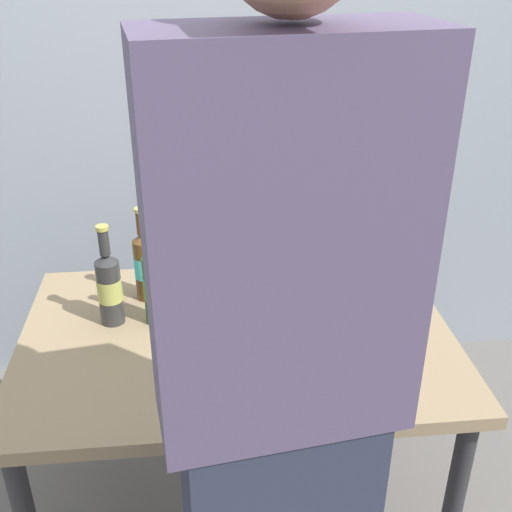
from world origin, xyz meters
name	(u,v)px	position (x,y,z in m)	size (l,w,h in m)	color
ground_plane	(240,505)	(0.00, 0.00, 0.00)	(8.00, 8.00, 0.00)	slate
desk	(237,354)	(0.00, 0.00, 0.64)	(1.25, 0.84, 0.72)	#9E8460
laptop	(309,288)	(0.24, 0.15, 0.77)	(0.42, 0.39, 0.21)	#383D4C
beer_bottle_green	(145,264)	(-0.27, 0.23, 0.84)	(0.07, 0.07, 0.31)	brown
beer_bottle_brown	(154,285)	(-0.23, 0.09, 0.84)	(0.06, 0.06, 0.32)	#1E5123
beer_bottle_dark	(109,286)	(-0.36, 0.10, 0.84)	(0.07, 0.07, 0.31)	#333333
person_figure	(281,413)	(0.04, -0.61, 0.95)	(0.48, 0.30, 1.87)	#2D3347
back_wall	(217,68)	(0.00, 0.90, 1.30)	(6.00, 0.10, 2.60)	#99A3AD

